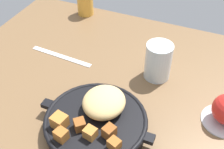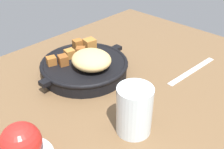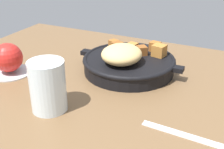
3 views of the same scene
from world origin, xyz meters
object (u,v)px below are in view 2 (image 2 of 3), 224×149
at_px(butter_knife, 192,71).
at_px(water_glass_tall, 134,110).
at_px(red_apple, 21,142).
at_px(cast_iron_skillet, 85,65).

height_order(butter_knife, water_glass_tall, water_glass_tall).
xyz_separation_m(butter_knife, water_glass_tall, (0.31, 0.03, 0.05)).
bearing_deg(red_apple, butter_knife, 172.26).
distance_m(butter_knife, water_glass_tall, 0.31).
bearing_deg(butter_knife, water_glass_tall, 9.30).
bearing_deg(water_glass_tall, cast_iron_skillet, -108.01).
relative_size(cast_iron_skillet, butter_knife, 1.36).
bearing_deg(butter_knife, red_apple, -4.14).
bearing_deg(cast_iron_skillet, butter_knife, 136.70).
distance_m(red_apple, water_glass_tall, 0.23).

